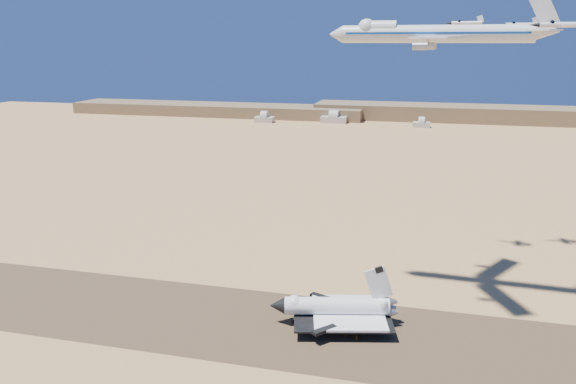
% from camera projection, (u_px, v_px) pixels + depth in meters
% --- Properties ---
extents(ground, '(1200.00, 1200.00, 0.00)m').
position_uv_depth(ground, '(269.00, 326.00, 187.76)').
color(ground, tan).
rests_on(ground, ground).
extents(runway, '(600.00, 50.00, 0.06)m').
position_uv_depth(runway, '(269.00, 326.00, 187.75)').
color(runway, brown).
rests_on(runway, ground).
extents(ridgeline, '(960.00, 90.00, 18.00)m').
position_uv_depth(ridgeline, '(444.00, 115.00, 664.34)').
color(ridgeline, olive).
rests_on(ridgeline, ground).
extents(hangars, '(200.50, 29.50, 30.00)m').
position_uv_depth(hangars, '(330.00, 119.00, 649.70)').
color(hangars, beige).
rests_on(hangars, ground).
extents(shuttle, '(42.62, 32.33, 20.95)m').
position_uv_depth(shuttle, '(335.00, 308.00, 187.82)').
color(shuttle, white).
rests_on(shuttle, runway).
extents(carrier_747, '(74.31, 57.65, 18.53)m').
position_uv_depth(carrier_747, '(428.00, 34.00, 188.10)').
color(carrier_747, silver).
extents(crew_a, '(0.59, 0.69, 1.61)m').
position_uv_depth(crew_a, '(346.00, 334.00, 180.54)').
color(crew_a, '#BA650A').
rests_on(crew_a, runway).
extents(crew_b, '(0.65, 0.92, 1.71)m').
position_uv_depth(crew_b, '(356.00, 331.00, 182.42)').
color(crew_b, '#BA650A').
rests_on(crew_b, runway).
extents(crew_c, '(1.21, 1.03, 1.84)m').
position_uv_depth(crew_c, '(357.00, 338.00, 178.04)').
color(crew_c, '#BA650A').
rests_on(crew_c, runway).
extents(chase_jet_a, '(14.88, 7.95, 3.71)m').
position_uv_depth(chase_jet_a, '(563.00, 24.00, 142.44)').
color(chase_jet_a, silver).
extents(chase_jet_d, '(15.11, 8.51, 3.79)m').
position_uv_depth(chase_jet_d, '(466.00, 23.00, 229.19)').
color(chase_jet_d, silver).
extents(chase_jet_e, '(16.02, 8.79, 3.99)m').
position_uv_depth(chase_jet_e, '(521.00, 24.00, 231.86)').
color(chase_jet_e, silver).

